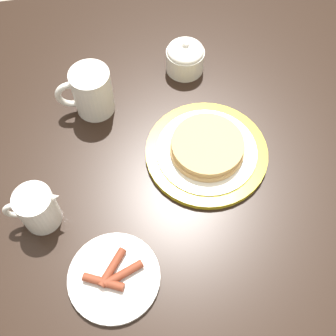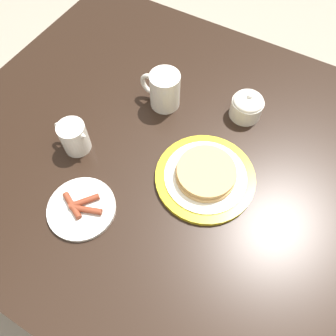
% 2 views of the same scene
% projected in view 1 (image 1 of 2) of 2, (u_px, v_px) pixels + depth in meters
% --- Properties ---
extents(ground_plane, '(8.00, 8.00, 0.00)m').
position_uv_depth(ground_plane, '(203.00, 254.00, 1.49)').
color(ground_plane, gray).
extents(dining_table, '(1.48, 0.99, 0.75)m').
position_uv_depth(dining_table, '(224.00, 162.00, 0.93)').
color(dining_table, black).
rests_on(dining_table, ground_plane).
extents(pancake_plate, '(0.24, 0.24, 0.04)m').
position_uv_depth(pancake_plate, '(207.00, 150.00, 0.81)').
color(pancake_plate, gold).
rests_on(pancake_plate, dining_table).
extents(side_plate_bacon, '(0.15, 0.15, 0.02)m').
position_uv_depth(side_plate_bacon, '(114.00, 277.00, 0.69)').
color(side_plate_bacon, silver).
rests_on(side_plate_bacon, dining_table).
extents(coffee_mug, '(0.11, 0.08, 0.10)m').
position_uv_depth(coffee_mug, '(91.00, 91.00, 0.83)').
color(coffee_mug, silver).
rests_on(coffee_mug, dining_table).
extents(creamer_pitcher, '(0.10, 0.07, 0.09)m').
position_uv_depth(creamer_pitcher, '(38.00, 208.00, 0.72)').
color(creamer_pitcher, silver).
rests_on(creamer_pitcher, dining_table).
extents(sugar_bowl, '(0.08, 0.08, 0.08)m').
position_uv_depth(sugar_bowl, '(185.00, 57.00, 0.90)').
color(sugar_bowl, silver).
rests_on(sugar_bowl, dining_table).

